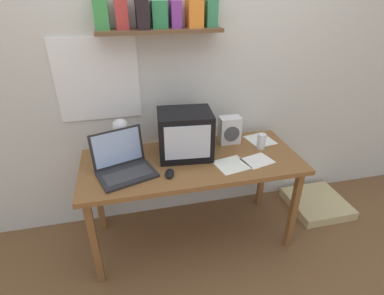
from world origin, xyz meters
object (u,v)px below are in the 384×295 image
crt_monitor (185,134)px  desk_lamp (121,130)px  corner_desk (192,168)px  printed_handout (260,140)px  computer_mouse (169,173)px  space_heater (230,130)px  floor_cushion (317,203)px  open_notebook (232,165)px  laptop (123,163)px  juice_glass (261,142)px  loose_paper_near_monitor (257,161)px

crt_monitor → desk_lamp: size_ratio=1.34×
corner_desk → printed_handout: printed_handout is taller
desk_lamp → printed_handout: bearing=11.3°
desk_lamp → computer_mouse: (0.28, -0.31, -0.20)m
space_heater → floor_cushion: space_heater is taller
crt_monitor → open_notebook: size_ratio=1.63×
laptop → computer_mouse: bearing=-40.8°
open_notebook → computer_mouse: bearing=-176.3°
computer_mouse → juice_glass: bearing=15.9°
corner_desk → printed_handout: 0.63m
desk_lamp → open_notebook: 0.81m
space_heater → loose_paper_near_monitor: bearing=-72.4°
laptop → computer_mouse: laptop is taller
corner_desk → open_notebook: open_notebook is taller
computer_mouse → loose_paper_near_monitor: 0.64m
space_heater → printed_handout: 0.28m
juice_glass → space_heater: (-0.20, 0.15, 0.05)m
crt_monitor → desk_lamp: (-0.44, 0.07, 0.05)m
juice_glass → floor_cushion: size_ratio=0.24×
laptop → space_heater: 0.86m
juice_glass → floor_cushion: (0.67, 0.04, -0.74)m
juice_glass → printed_handout: bearing=66.9°
floor_cushion → crt_monitor: bearing=-179.7°
crt_monitor → floor_cushion: size_ratio=0.81×
laptop → juice_glass: size_ratio=3.62×
loose_paper_near_monitor → floor_cushion: (0.77, 0.21, -0.69)m
floor_cushion → corner_desk: bearing=-175.8°
space_heater → crt_monitor: bearing=-162.6°
desk_lamp → open_notebook: desk_lamp is taller
computer_mouse → loose_paper_near_monitor: (0.64, 0.04, -0.01)m
laptop → floor_cushion: laptop is taller
laptop → space_heater: (0.83, 0.24, 0.04)m
laptop → desk_lamp: 0.25m
printed_handout → space_heater: bearing=174.2°
desk_lamp → floor_cushion: (1.69, -0.06, -0.91)m
computer_mouse → floor_cushion: 1.60m
desk_lamp → floor_cushion: desk_lamp is taller
corner_desk → desk_lamp: size_ratio=5.18×
open_notebook → floor_cushion: (0.97, 0.22, -0.69)m
loose_paper_near_monitor → desk_lamp: bearing=163.3°
open_notebook → desk_lamp: bearing=158.4°
juice_glass → crt_monitor: bearing=176.8°
laptop → crt_monitor: bearing=-2.9°
juice_glass → computer_mouse: juice_glass is taller
desk_lamp → printed_handout: desk_lamp is taller
laptop → open_notebook: (0.73, -0.09, -0.07)m
juice_glass → laptop: bearing=-175.0°
laptop → computer_mouse: size_ratio=3.68×
crt_monitor → juice_glass: 0.60m
open_notebook → loose_paper_near_monitor: bearing=3.0°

